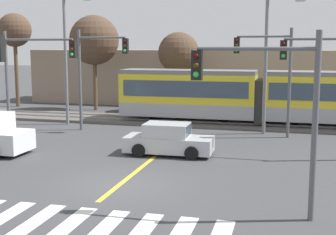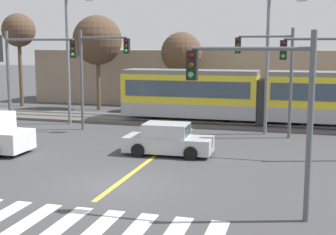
# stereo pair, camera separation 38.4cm
# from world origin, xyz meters

# --- Properties ---
(ground_plane) EXTENTS (200.00, 200.00, 0.00)m
(ground_plane) POSITION_xyz_m (0.00, 0.00, 0.00)
(ground_plane) COLOR #3D3D3F
(track_bed) EXTENTS (120.00, 4.00, 0.18)m
(track_bed) POSITION_xyz_m (0.00, 14.73, 0.09)
(track_bed) COLOR #56514C
(track_bed) RESTS_ON ground
(rail_near) EXTENTS (120.00, 0.08, 0.10)m
(rail_near) POSITION_xyz_m (0.00, 14.01, 0.23)
(rail_near) COLOR #939399
(rail_near) RESTS_ON track_bed
(rail_far) EXTENTS (120.00, 0.08, 0.10)m
(rail_far) POSITION_xyz_m (0.00, 15.45, 0.23)
(rail_far) COLOR #939399
(rail_far) RESTS_ON track_bed
(light_rail_tram) EXTENTS (18.50, 2.64, 3.43)m
(light_rail_tram) POSITION_xyz_m (4.15, 14.72, 2.05)
(light_rail_tram) COLOR #9E9EA3
(light_rail_tram) RESTS_ON track_bed
(crosswalk_stripe_2) EXTENTS (0.58, 2.80, 0.01)m
(crosswalk_stripe_2) POSITION_xyz_m (-2.20, -4.04, 0.00)
(crosswalk_stripe_2) COLOR silver
(crosswalk_stripe_2) RESTS_ON ground
(crosswalk_stripe_3) EXTENTS (0.58, 2.80, 0.01)m
(crosswalk_stripe_3) POSITION_xyz_m (-1.10, -4.03, 0.00)
(crosswalk_stripe_3) COLOR silver
(crosswalk_stripe_3) RESTS_ON ground
(crosswalk_stripe_4) EXTENTS (0.58, 2.80, 0.01)m
(crosswalk_stripe_4) POSITION_xyz_m (0.00, -4.02, 0.00)
(crosswalk_stripe_4) COLOR silver
(crosswalk_stripe_4) RESTS_ON ground
(crosswalk_stripe_5) EXTENTS (0.58, 2.80, 0.01)m
(crosswalk_stripe_5) POSITION_xyz_m (1.10, -4.02, 0.00)
(crosswalk_stripe_5) COLOR silver
(crosswalk_stripe_5) RESTS_ON ground
(crosswalk_stripe_6) EXTENTS (0.58, 2.80, 0.01)m
(crosswalk_stripe_6) POSITION_xyz_m (2.20, -4.01, 0.00)
(crosswalk_stripe_6) COLOR silver
(crosswalk_stripe_6) RESTS_ON ground
(crosswalk_stripe_7) EXTENTS (0.58, 2.80, 0.01)m
(crosswalk_stripe_7) POSITION_xyz_m (3.30, -4.00, 0.00)
(crosswalk_stripe_7) COLOR silver
(crosswalk_stripe_7) RESTS_ON ground
(lane_centre_line) EXTENTS (0.20, 14.75, 0.01)m
(lane_centre_line) POSITION_xyz_m (0.00, 5.35, 0.00)
(lane_centre_line) COLOR gold
(lane_centre_line) RESTS_ON ground
(sedan_crossing) EXTENTS (4.25, 2.01, 1.52)m
(sedan_crossing) POSITION_xyz_m (0.51, 5.35, 0.70)
(sedan_crossing) COLOR #B7BABF
(sedan_crossing) RESTS_ON ground
(traffic_light_near_right) EXTENTS (3.75, 0.38, 5.61)m
(traffic_light_near_right) POSITION_xyz_m (5.51, -1.92, 3.68)
(traffic_light_near_right) COLOR #515459
(traffic_light_near_right) RESTS_ON ground
(traffic_light_mid_left) EXTENTS (4.25, 0.38, 5.98)m
(traffic_light_mid_left) POSITION_xyz_m (-7.47, 6.49, 3.97)
(traffic_light_mid_left) COLOR #515459
(traffic_light_mid_left) RESTS_ON ground
(traffic_light_far_right) EXTENTS (3.25, 0.38, 6.18)m
(traffic_light_far_right) POSITION_xyz_m (4.95, 11.20, 4.03)
(traffic_light_far_right) COLOR #515459
(traffic_light_far_right) RESTS_ON ground
(traffic_light_far_left) EXTENTS (3.25, 0.38, 6.16)m
(traffic_light_far_left) POSITION_xyz_m (-5.42, 10.45, 4.01)
(traffic_light_far_left) COLOR #515459
(traffic_light_far_left) RESTS_ON ground
(street_lamp_west) EXTENTS (2.06, 0.28, 8.46)m
(street_lamp_west) POSITION_xyz_m (-8.10, 12.20, 4.79)
(street_lamp_west) COLOR slate
(street_lamp_west) RESTS_ON ground
(street_lamp_centre) EXTENTS (2.19, 0.28, 8.06)m
(street_lamp_centre) POSITION_xyz_m (4.81, 12.04, 4.60)
(street_lamp_centre) COLOR slate
(street_lamp_centre) RESTS_ON ground
(bare_tree_far_west) EXTENTS (2.84, 2.84, 7.96)m
(bare_tree_far_west) POSITION_xyz_m (-16.83, 19.72, 6.44)
(bare_tree_far_west) COLOR brown
(bare_tree_far_west) RESTS_ON ground
(bare_tree_west) EXTENTS (3.97, 3.97, 7.65)m
(bare_tree_west) POSITION_xyz_m (-9.34, 19.27, 5.63)
(bare_tree_west) COLOR brown
(bare_tree_west) RESTS_ON ground
(bare_tree_east) EXTENTS (3.24, 3.24, 6.28)m
(bare_tree_east) POSITION_xyz_m (-2.59, 20.18, 4.63)
(bare_tree_east) COLOR brown
(bare_tree_east) RESTS_ON ground
(building_backdrop_far) EXTENTS (26.82, 6.00, 4.84)m
(building_backdrop_far) POSITION_xyz_m (-3.80, 25.68, 2.42)
(building_backdrop_far) COLOR gray
(building_backdrop_far) RESTS_ON ground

